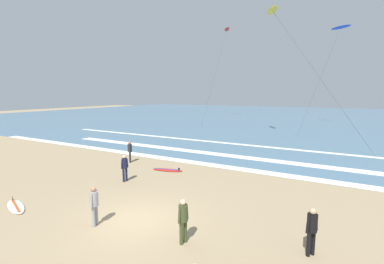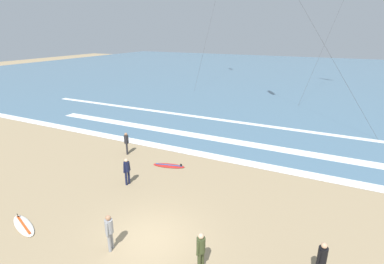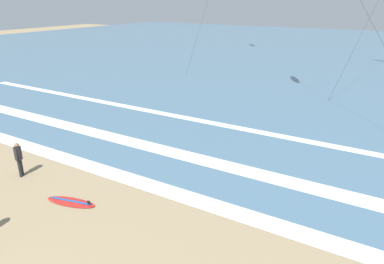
# 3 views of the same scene
# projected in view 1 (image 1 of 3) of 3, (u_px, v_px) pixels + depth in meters

# --- Properties ---
(ground_plane) EXTENTS (160.00, 160.00, 0.00)m
(ground_plane) POSITION_uv_depth(u_px,v_px,m) (137.00, 219.00, 11.04)
(ground_plane) COLOR #9E8763
(ocean_surface) EXTENTS (140.00, 90.00, 0.01)m
(ocean_surface) POSITION_uv_depth(u_px,v_px,m) (303.00, 117.00, 57.46)
(ocean_surface) COLOR slate
(ocean_surface) RESTS_ON ground
(wave_foam_shoreline) EXTENTS (57.35, 0.95, 0.01)m
(wave_foam_shoreline) POSITION_uv_depth(u_px,v_px,m) (239.00, 169.00, 18.36)
(wave_foam_shoreline) COLOR white
(wave_foam_shoreline) RESTS_ON ocean_surface
(wave_foam_mid_break) EXTENTS (37.52, 1.10, 0.01)m
(wave_foam_mid_break) POSITION_uv_depth(u_px,v_px,m) (241.00, 157.00, 21.80)
(wave_foam_mid_break) COLOR white
(wave_foam_mid_break) RESTS_ON ocean_surface
(wave_foam_outer_break) EXTENTS (48.82, 0.67, 0.01)m
(wave_foam_outer_break) POSITION_uv_depth(u_px,v_px,m) (247.00, 145.00, 26.82)
(wave_foam_outer_break) COLOR white
(wave_foam_outer_break) RESTS_ON ocean_surface
(surfer_left_far) EXTENTS (0.39, 0.45, 1.60)m
(surfer_left_far) POSITION_uv_depth(u_px,v_px,m) (130.00, 150.00, 20.05)
(surfer_left_far) COLOR #232328
(surfer_left_far) RESTS_ON ground
(surfer_background_far) EXTENTS (0.32, 0.52, 1.60)m
(surfer_background_far) POSITION_uv_depth(u_px,v_px,m) (125.00, 166.00, 15.68)
(surfer_background_far) COLOR #141938
(surfer_background_far) RESTS_ON ground
(surfer_foreground_main) EXTENTS (0.32, 0.51, 1.60)m
(surfer_foreground_main) POSITION_uv_depth(u_px,v_px,m) (94.00, 202.00, 10.39)
(surfer_foreground_main) COLOR gray
(surfer_foreground_main) RESTS_ON ground
(surfer_right_near) EXTENTS (0.32, 0.52, 1.60)m
(surfer_right_near) POSITION_uv_depth(u_px,v_px,m) (183.00, 217.00, 9.16)
(surfer_right_near) COLOR #384223
(surfer_right_near) RESTS_ON ground
(surfer_mid_group) EXTENTS (0.37, 0.46, 1.60)m
(surfer_mid_group) POSITION_uv_depth(u_px,v_px,m) (312.00, 227.00, 8.47)
(surfer_mid_group) COLOR black
(surfer_mid_group) RESTS_ON ground
(surfboard_left_pile) EXTENTS (2.18, 1.07, 0.25)m
(surfboard_left_pile) POSITION_uv_depth(u_px,v_px,m) (167.00, 170.00, 18.02)
(surfboard_left_pile) COLOR red
(surfboard_left_pile) RESTS_ON ground
(surfboard_right_spare) EXTENTS (2.18, 1.25, 0.25)m
(surfboard_right_spare) POSITION_uv_depth(u_px,v_px,m) (16.00, 206.00, 12.21)
(surfboard_right_spare) COLOR silver
(surfboard_right_spare) RESTS_ON ground
(kite_blue_low_near) EXTENTS (5.21, 13.30, 15.14)m
(kite_blue_low_near) POSITION_uv_depth(u_px,v_px,m) (341.00, 28.00, 39.73)
(kite_blue_low_near) COLOR blue
(kite_blue_low_near) RESTS_ON ground
(kite_yellow_high_left) EXTENTS (11.17, 6.67, 14.37)m
(kite_yellow_high_left) POSITION_uv_depth(u_px,v_px,m) (273.00, 11.00, 29.15)
(kite_yellow_high_left) COLOR yellow
(kite_yellow_high_left) RESTS_ON ground
(kite_red_mid_center) EXTENTS (2.76, 15.43, 17.99)m
(kite_red_mid_center) POSITION_uv_depth(u_px,v_px,m) (227.00, 30.00, 52.95)
(kite_red_mid_center) COLOR red
(kite_red_mid_center) RESTS_ON ground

